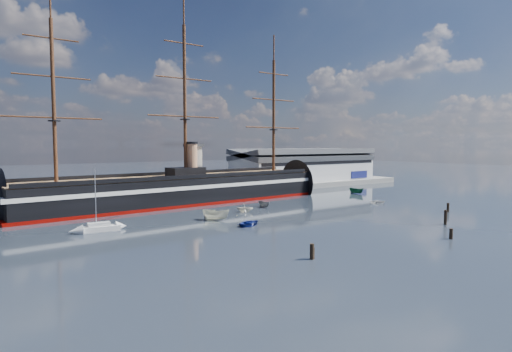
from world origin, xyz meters
TOP-DOWN VIEW (x-y plane):
  - ground at (0.00, 40.00)m, footprint 600.00×600.00m
  - quay at (10.00, 76.00)m, footprint 180.00×18.00m
  - warehouse at (58.00, 80.00)m, footprint 63.00×21.00m
  - quay_tower at (3.00, 73.00)m, footprint 5.00×5.00m
  - warship at (-10.27, 60.00)m, footprint 113.29×20.96m
  - sailboat at (-38.34, 34.36)m, footprint 7.93×3.27m
  - motorboat_a at (-13.87, 31.43)m, footprint 7.85×6.47m
  - motorboat_b at (-11.38, 21.86)m, footprint 2.33×3.71m
  - motorboat_c at (6.53, 40.42)m, footprint 5.05×1.89m
  - motorboat_d at (-2.29, 36.82)m, footprint 6.23×6.86m
  - motorboat_e at (37.62, 27.58)m, footprint 2.61×2.66m
  - motorboat_f at (50.99, 46.71)m, footprint 6.58×3.26m
  - piling_near_left at (-19.35, -4.71)m, footprint 0.64×0.64m
  - piling_near_mid at (9.90, -9.62)m, footprint 0.64×0.64m
  - piling_near_right at (22.20, -1.56)m, footprint 0.64×0.64m
  - piling_far_right at (38.35, 6.97)m, footprint 0.64×0.64m

SIDE VIEW (x-z plane):
  - ground at x=0.00m, z-range 0.00..0.00m
  - quay at x=10.00m, z-range -1.00..1.00m
  - motorboat_a at x=-13.87m, z-range -1.51..1.51m
  - motorboat_b at x=-11.38m, z-range -0.81..0.81m
  - motorboat_c at x=6.53m, z-range -1.01..1.01m
  - motorboat_d at x=-2.29m, z-range -1.19..1.19m
  - motorboat_e at x=37.62m, z-range -0.62..0.62m
  - motorboat_f at x=50.99m, z-range -1.26..1.26m
  - piling_near_left at x=-19.35m, z-range -1.51..1.51m
  - piling_near_mid at x=9.90m, z-range -1.29..1.29m
  - piling_near_right at x=22.20m, z-range -1.87..1.87m
  - piling_far_right at x=38.35m, z-range -1.47..1.47m
  - sailboat at x=-38.34m, z-range -5.37..6.94m
  - warship at x=-10.27m, z-range -22.93..31.01m
  - warehouse at x=58.00m, z-range 2.18..13.78m
  - quay_tower at x=3.00m, z-range 2.25..17.25m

